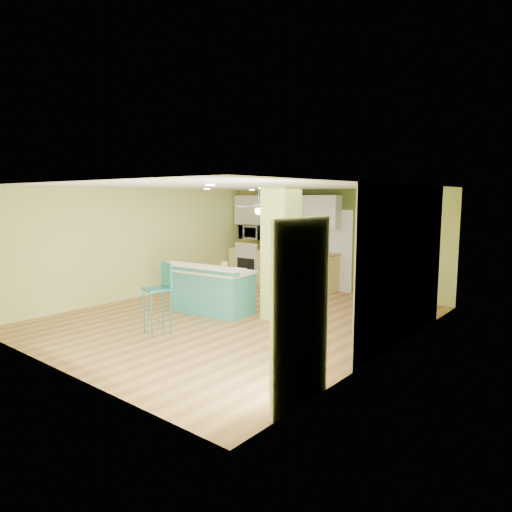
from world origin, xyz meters
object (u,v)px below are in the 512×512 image
(peninsula, at_px, (213,290))
(bar_stool, at_px, (161,286))
(fruit_bowl, at_px, (286,249))
(canister, at_px, (224,266))
(side_counter, at_px, (394,310))

(peninsula, height_order, bar_stool, bar_stool)
(peninsula, xyz_separation_m, fruit_bowl, (-0.41, 3.11, 0.51))
(bar_stool, height_order, canister, bar_stool)
(peninsula, relative_size, canister, 11.66)
(peninsula, bearing_deg, fruit_bowl, 91.75)
(bar_stool, relative_size, fruit_bowl, 4.52)
(peninsula, height_order, canister, canister)
(side_counter, xyz_separation_m, canister, (-3.20, -0.77, 0.54))
(peninsula, relative_size, bar_stool, 1.56)
(canister, bearing_deg, bar_stool, -85.30)
(side_counter, distance_m, fruit_bowl, 4.40)
(fruit_bowl, relative_size, canister, 1.65)
(fruit_bowl, bearing_deg, bar_stool, -81.11)
(peninsula, height_order, fruit_bowl, fruit_bowl)
(side_counter, relative_size, fruit_bowl, 4.74)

